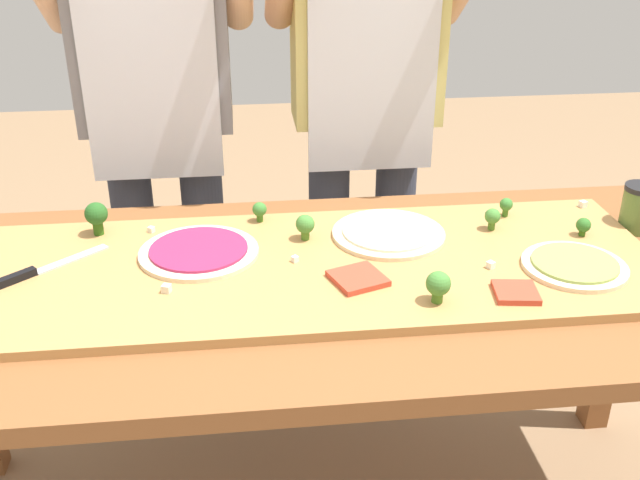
% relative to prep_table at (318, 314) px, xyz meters
% --- Properties ---
extents(prep_table, '(1.90, 0.83, 0.76)m').
position_rel_prep_table_xyz_m(prep_table, '(0.00, 0.00, 0.00)').
color(prep_table, brown).
rests_on(prep_table, ground).
extents(cutting_board, '(1.46, 0.53, 0.02)m').
position_rel_prep_table_xyz_m(cutting_board, '(-0.00, 0.03, 0.10)').
color(cutting_board, '#B27F47').
rests_on(cutting_board, prep_table).
extents(chefs_knife, '(0.22, 0.20, 0.02)m').
position_rel_prep_table_xyz_m(chefs_knife, '(-0.59, 0.04, 0.12)').
color(chefs_knife, '#B7BABF').
rests_on(chefs_knife, cutting_board).
extents(pizza_whole_pesto_green, '(0.22, 0.22, 0.02)m').
position_rel_prep_table_xyz_m(pizza_whole_pesto_green, '(0.53, -0.06, 0.12)').
color(pizza_whole_pesto_green, beige).
rests_on(pizza_whole_pesto_green, cutting_board).
extents(pizza_whole_cheese_artichoke, '(0.26, 0.26, 0.02)m').
position_rel_prep_table_xyz_m(pizza_whole_cheese_artichoke, '(0.18, 0.14, 0.12)').
color(pizza_whole_cheese_artichoke, beige).
rests_on(pizza_whole_cheese_artichoke, cutting_board).
extents(pizza_whole_beet_magenta, '(0.26, 0.26, 0.02)m').
position_rel_prep_table_xyz_m(pizza_whole_beet_magenta, '(-0.25, 0.09, 0.12)').
color(pizza_whole_beet_magenta, beige).
rests_on(pizza_whole_beet_magenta, cutting_board).
extents(pizza_slice_near_left, '(0.09, 0.09, 0.01)m').
position_rel_prep_table_xyz_m(pizza_slice_near_left, '(0.37, -0.15, 0.12)').
color(pizza_slice_near_left, '#BC3D28').
rests_on(pizza_slice_near_left, cutting_board).
extents(pizza_slice_far_right, '(0.13, 0.13, 0.01)m').
position_rel_prep_table_xyz_m(pizza_slice_far_right, '(0.07, -0.06, 0.12)').
color(pizza_slice_far_right, '#BC3D28').
rests_on(pizza_slice_far_right, cutting_board).
extents(broccoli_floret_front_right, '(0.05, 0.05, 0.08)m').
position_rel_prep_table_xyz_m(broccoli_floret_front_right, '(-0.48, 0.22, 0.16)').
color(broccoli_floret_front_right, '#2C5915').
rests_on(broccoli_floret_front_right, cutting_board).
extents(broccoli_floret_center_left, '(0.03, 0.03, 0.05)m').
position_rel_prep_table_xyz_m(broccoli_floret_center_left, '(0.47, 0.21, 0.14)').
color(broccoli_floret_center_left, '#3F7220').
rests_on(broccoli_floret_center_left, cutting_board).
extents(broccoli_floret_center_right, '(0.04, 0.04, 0.06)m').
position_rel_prep_table_xyz_m(broccoli_floret_center_right, '(-0.01, 0.14, 0.15)').
color(broccoli_floret_center_right, '#487A23').
rests_on(broccoli_floret_center_right, cutting_board).
extents(broccoli_floret_front_mid, '(0.03, 0.03, 0.05)m').
position_rel_prep_table_xyz_m(broccoli_floret_front_mid, '(-0.11, 0.25, 0.14)').
color(broccoli_floret_front_mid, '#3F7220').
rests_on(broccoli_floret_front_mid, cutting_board).
extents(broccoli_floret_front_left, '(0.04, 0.04, 0.05)m').
position_rel_prep_table_xyz_m(broccoli_floret_front_left, '(0.42, 0.15, 0.14)').
color(broccoli_floret_front_left, '#487A23').
rests_on(broccoli_floret_front_left, cutting_board).
extents(broccoli_floret_back_right, '(0.05, 0.05, 0.06)m').
position_rel_prep_table_xyz_m(broccoli_floret_back_right, '(0.21, -0.15, 0.15)').
color(broccoli_floret_back_right, '#487A23').
rests_on(broccoli_floret_back_right, cutting_board).
extents(broccoli_floret_back_mid, '(0.03, 0.03, 0.04)m').
position_rel_prep_table_xyz_m(broccoli_floret_back_mid, '(0.61, 0.09, 0.13)').
color(broccoli_floret_back_mid, '#366618').
rests_on(broccoli_floret_back_mid, cutting_board).
extents(cheese_crumble_a, '(0.02, 0.02, 0.01)m').
position_rel_prep_table_xyz_m(cheese_crumble_a, '(0.36, -0.04, 0.12)').
color(cheese_crumble_a, white).
rests_on(cheese_crumble_a, cutting_board).
extents(cheese_crumble_b, '(0.02, 0.02, 0.01)m').
position_rel_prep_table_xyz_m(cheese_crumble_b, '(-0.05, 0.04, 0.12)').
color(cheese_crumble_b, white).
rests_on(cheese_crumble_b, cutting_board).
extents(cheese_crumble_d, '(0.02, 0.02, 0.02)m').
position_rel_prep_table_xyz_m(cheese_crumble_d, '(-0.31, -0.06, 0.12)').
color(cheese_crumble_d, silver).
rests_on(cheese_crumble_d, cutting_board).
extents(cheese_crumble_e, '(0.02, 0.02, 0.01)m').
position_rel_prep_table_xyz_m(cheese_crumble_e, '(-0.36, 0.22, 0.12)').
color(cheese_crumble_e, white).
rests_on(cheese_crumble_e, cutting_board).
extents(cheese_crumble_f, '(0.02, 0.02, 0.02)m').
position_rel_prep_table_xyz_m(cheese_crumble_f, '(0.68, 0.24, 0.12)').
color(cheese_crumble_f, white).
rests_on(cheese_crumble_f, cutting_board).
extents(sauce_jar, '(0.08, 0.08, 0.11)m').
position_rel_prep_table_xyz_m(sauce_jar, '(0.77, 0.15, 0.15)').
color(sauce_jar, '#517033').
rests_on(sauce_jar, prep_table).
extents(cook_left, '(0.54, 0.39, 1.67)m').
position_rel_prep_table_xyz_m(cook_left, '(-0.37, 0.64, 0.33)').
color(cook_left, '#333847').
rests_on(cook_left, ground).
extents(cook_right, '(0.54, 0.39, 1.67)m').
position_rel_prep_table_xyz_m(cook_right, '(0.20, 0.64, 0.33)').
color(cook_right, '#333847').
rests_on(cook_right, ground).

